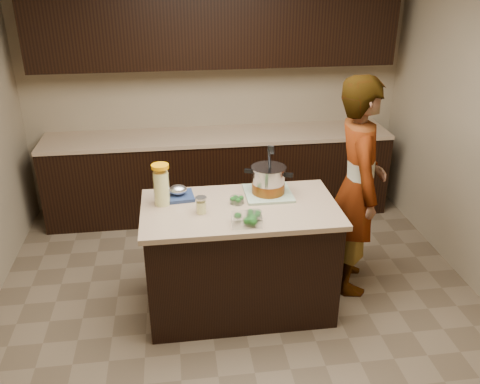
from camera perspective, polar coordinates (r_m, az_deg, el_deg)
The scene contains 13 objects.
ground_plane at distance 4.24m, azimuth 0.00°, elevation -12.58°, with size 4.00×4.00×0.00m, color brown.
room_shell at distance 3.47m, azimuth 0.00°, elevation 10.45°, with size 4.04×4.04×2.72m.
back_cabinets at distance 5.35m, azimuth -2.54°, elevation 7.06°, with size 3.60×0.63×2.33m.
island at distance 3.98m, azimuth 0.00°, elevation -7.42°, with size 1.46×0.81×0.90m.
dish_towel at distance 3.95m, azimuth 3.17°, elevation -0.14°, with size 0.36×0.36×0.02m, color #679363.
stock_pot at distance 3.91m, azimuth 3.20°, elevation 1.17°, with size 0.36×0.35×0.38m.
lemonade_pitcher at distance 3.78m, azimuth -8.82°, elevation 0.64°, with size 0.14×0.14×0.31m.
mason_jar at distance 3.66m, azimuth -4.38°, elevation -1.52°, with size 0.09×0.09×0.13m.
broccoli_tub_left at distance 3.80m, azimuth -0.35°, elevation -0.95°, with size 0.12×0.12×0.05m.
broccoli_tub_right at distance 3.58m, azimuth 1.57°, elevation -2.65°, with size 0.14×0.14×0.05m.
broccoli_tub_rect at distance 3.50m, azimuth 0.73°, elevation -3.17°, with size 0.21×0.16×0.07m.
blue_tray at distance 3.91m, azimuth -7.10°, elevation -0.22°, with size 0.28×0.24×0.10m.
person at distance 4.17m, azimuth 13.07°, elevation 0.51°, with size 0.66×0.43×1.81m, color gray.
Camera 1 is at (-0.45, -3.33, 2.59)m, focal length 38.00 mm.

